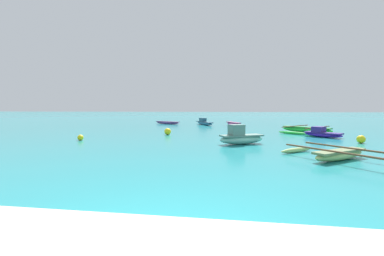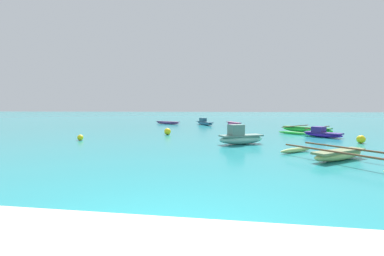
# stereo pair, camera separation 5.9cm
# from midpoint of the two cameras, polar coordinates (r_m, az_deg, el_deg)

# --- Properties ---
(moored_boat_0) EXTENTS (2.29, 2.25, 0.66)m
(moored_boat_0) POSITION_cam_midpoint_polar(r_m,az_deg,el_deg) (18.50, 27.06, -1.09)
(moored_boat_0) COLOR #4224B6
(moored_boat_0) RESTS_ON ground_plane
(moored_boat_1) EXTENTS (1.62, 2.75, 0.43)m
(moored_boat_1) POSITION_cam_midpoint_polar(r_m,az_deg,el_deg) (26.48, 9.28, 0.89)
(moored_boat_1) COLOR #D14794
(moored_boat_1) RESTS_ON ground_plane
(moored_boat_2) EXTENTS (2.39, 3.84, 0.75)m
(moored_boat_2) POSITION_cam_midpoint_polar(r_m,az_deg,el_deg) (28.56, 2.82, 1.24)
(moored_boat_2) COLOR teal
(moored_boat_2) RESTS_ON ground_plane
(moored_boat_3) EXTENTS (2.52, 1.76, 1.03)m
(moored_boat_3) POSITION_cam_midpoint_polar(r_m,az_deg,el_deg) (13.48, 10.78, -2.04)
(moored_boat_3) COLOR #81C6B4
(moored_boat_3) RESTS_ON ground_plane
(moored_boat_4) EXTENTS (3.85, 4.20, 0.42)m
(moored_boat_4) POSITION_cam_midpoint_polar(r_m,az_deg,el_deg) (10.67, 30.00, -5.18)
(moored_boat_4) COLOR #A3C370
(moored_boat_4) RESTS_ON ground_plane
(moored_boat_5) EXTENTS (4.42, 4.56, 0.49)m
(moored_boat_5) POSITION_cam_midpoint_polar(r_m,az_deg,el_deg) (21.33, 24.14, -0.33)
(moored_boat_5) COLOR green
(moored_boat_5) RESTS_ON ground_plane
(moored_boat_6) EXTENTS (3.33, 2.24, 0.31)m
(moored_boat_6) POSITION_cam_midpoint_polar(r_m,az_deg,el_deg) (30.03, -5.35, 1.22)
(moored_boat_6) COLOR #854C9C
(moored_boat_6) RESTS_ON ground_plane
(mooring_buoy_0) EXTENTS (0.33, 0.33, 0.33)m
(mooring_buoy_0) POSITION_cam_midpoint_polar(r_m,az_deg,el_deg) (16.15, -23.47, -1.95)
(mooring_buoy_0) COLOR yellow
(mooring_buoy_0) RESTS_ON ground_plane
(mooring_buoy_1) EXTENTS (0.46, 0.46, 0.46)m
(mooring_buoy_1) POSITION_cam_midpoint_polar(r_m,az_deg,el_deg) (17.96, -5.37, -0.78)
(mooring_buoy_1) COLOR yellow
(mooring_buoy_1) RESTS_ON ground_plane
(mooring_buoy_2) EXTENTS (0.43, 0.43, 0.43)m
(mooring_buoy_2) POSITION_cam_midpoint_polar(r_m,az_deg,el_deg) (16.32, 33.51, -2.10)
(mooring_buoy_2) COLOR yellow
(mooring_buoy_2) RESTS_ON ground_plane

